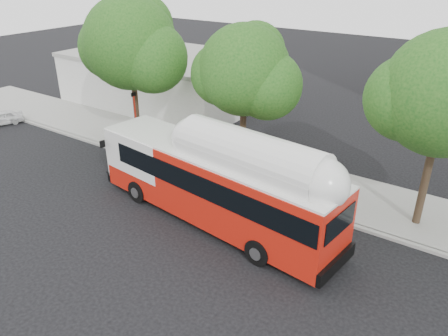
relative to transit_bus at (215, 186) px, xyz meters
The scene contains 10 objects.
ground 2.19m from the transit_bus, 141.30° to the right, with size 120.00×120.00×0.00m, color black.
sidewalk 6.19m from the transit_bus, 97.93° to the left, with size 60.00×5.00×0.15m, color gray.
curb_strip 3.83m from the transit_bus, 104.09° to the left, with size 60.00×0.30×0.15m, color gray.
red_curb_segment 5.34m from the transit_bus, 139.60° to the left, with size 10.00×0.32×0.16m, color maroon.
street_tree_left 11.54m from the transit_bus, 152.29° to the left, with size 6.67×5.80×9.74m.
street_tree_mid 6.86m from the transit_bus, 104.60° to the left, with size 5.75×5.00×8.62m.
low_commercial_bldg 19.94m from the transit_bus, 137.98° to the left, with size 16.20×10.20×4.25m.
transit_bus is the anchor object (origin of this frame).
parked_car 21.53m from the transit_bus, behind, with size 3.11×1.25×1.06m, color silver.
signal_pole 9.90m from the transit_bus, 156.21° to the left, with size 0.11×0.38×4.02m.
Camera 1 is at (11.33, -14.08, 11.65)m, focal length 35.00 mm.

